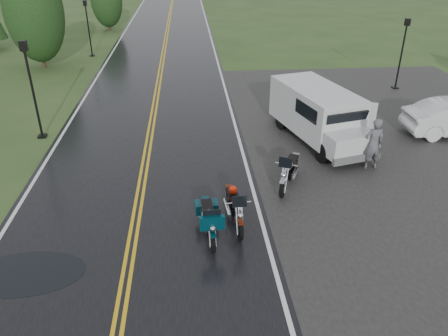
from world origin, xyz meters
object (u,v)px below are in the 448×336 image
motorcycle_silver (283,180)px  lamp_post_far_left (89,29)px  van_white (325,136)px  lamp_post_near_left (33,91)px  motorcycle_red (240,221)px  person_at_van (373,145)px  motorcycle_teal (213,234)px  lamp_post_far_right (401,54)px

motorcycle_silver → lamp_post_far_left: 22.53m
van_white → lamp_post_near_left: bearing=148.6°
lamp_post_far_left → van_white: bearing=-56.5°
motorcycle_red → person_at_van: size_ratio=1.16×
lamp_post_near_left → lamp_post_far_left: (-0.49, 14.47, -0.14)m
motorcycle_silver → lamp_post_far_left: lamp_post_far_left is taller
motorcycle_red → motorcycle_teal: bearing=-153.6°
person_at_van → lamp_post_far_left: size_ratio=0.51×
motorcycle_silver → van_white: van_white is taller
motorcycle_red → motorcycle_teal: (-0.79, -0.47, -0.04)m
motorcycle_red → van_white: van_white is taller
lamp_post_far_left → lamp_post_near_left: bearing=-88.1°
motorcycle_teal → van_white: 6.75m
motorcycle_red → van_white: (3.69, 4.55, 0.45)m
motorcycle_teal → van_white: size_ratio=0.37×
lamp_post_near_left → lamp_post_far_right: bearing=16.3°
lamp_post_far_right → van_white: bearing=-127.9°
motorcycle_teal → person_at_van: (6.11, 4.41, 0.34)m
person_at_van → lamp_post_near_left: lamp_post_near_left is taller
motorcycle_red → lamp_post_far_right: 16.84m
motorcycle_teal → van_white: van_white is taller
van_white → lamp_post_far_left: 21.39m
van_white → lamp_post_near_left: lamp_post_near_left is taller
motorcycle_teal → person_at_van: person_at_van is taller
motorcycle_red → person_at_van: bearing=32.3°
lamp_post_near_left → lamp_post_far_left: 14.48m
motorcycle_teal → person_at_van: 7.54m
motorcycle_silver → lamp_post_far_right: (8.75, 11.07, 1.24)m
motorcycle_teal → lamp_post_far_left: (-7.34, 22.84, 1.29)m
van_white → lamp_post_far_right: lamp_post_far_right is taller
motorcycle_red → motorcycle_teal: motorcycle_red is taller
motorcycle_teal → motorcycle_silver: 3.55m
van_white → lamp_post_near_left: size_ratio=1.38×
motorcycle_teal → lamp_post_far_left: size_ratio=0.55×
motorcycle_silver → person_at_van: person_at_van is taller
lamp_post_far_left → lamp_post_far_right: 20.68m
motorcycle_teal → lamp_post_far_right: size_ratio=0.55×
motorcycle_red → lamp_post_far_left: 23.83m
motorcycle_red → lamp_post_far_right: lamp_post_far_right is taller
motorcycle_red → lamp_post_far_left: (-8.13, 22.37, 1.26)m
van_white → lamp_post_far_left: lamp_post_far_left is taller
motorcycle_silver → lamp_post_near_left: (-9.29, 5.79, 1.37)m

